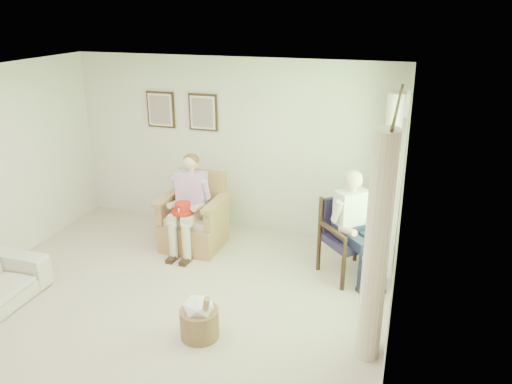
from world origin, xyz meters
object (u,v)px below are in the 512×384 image
Objects in this scene: wicker_armchair at (195,224)px; wood_armchair at (352,233)px; hatbox at (199,317)px; red_hat at (183,209)px; person_wicker at (189,197)px; person_dark at (352,219)px.

wicker_armchair is 2.25m from wood_armchair.
hatbox is (-1.33, -1.86, -0.31)m from wood_armchair.
person_wicker is at bearing 88.41° from red_hat.
person_dark is 2.28× the size of hatbox.
wood_armchair is at bearing 47.16° from person_dark.
person_wicker is (0.00, -0.14, 0.46)m from wicker_armchair.
wood_armchair is 0.73× the size of person_wicker.
person_wicker is 4.53× the size of red_hat.
person_wicker reaches higher than wood_armchair.
wood_armchair is 2.30m from hatbox.
wicker_armchair is 1.06× the size of wood_armchair.
wicker_armchair is 2.16m from hatbox.
wood_armchair is 2.27m from red_hat.
person_wicker is 0.98× the size of person_dark.
person_dark is at bearing 51.79° from hatbox.
hatbox is at bearing -62.04° from person_wicker.
wicker_armchair is 0.51m from red_hat.
person_dark reaches higher than red_hat.
wicker_armchair reaches higher than hatbox.
red_hat is 1.91m from hatbox.
wicker_armchair is at bearing 115.04° from hatbox.
person_dark is at bearing -5.38° from wicker_armchair.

